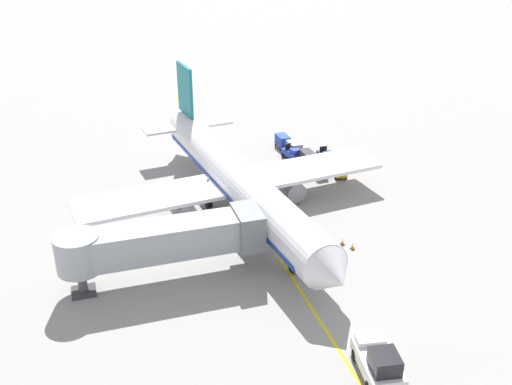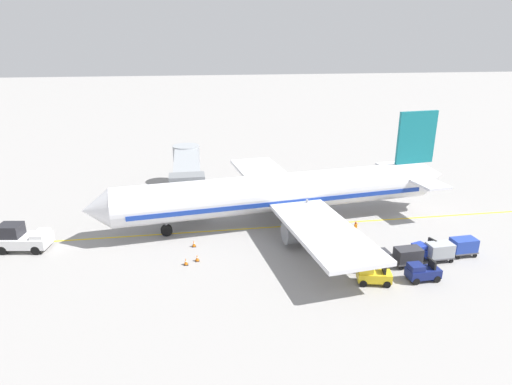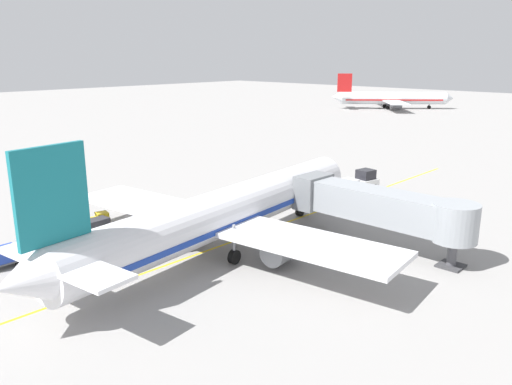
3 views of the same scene
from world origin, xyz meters
name	(u,v)px [view 3 (image 3 of 3)]	position (x,y,z in m)	size (l,w,h in m)	color
ground_plane	(232,242)	(0.00, 0.00, 0.00)	(400.00, 400.00, 0.00)	gray
gate_lead_in_line	(232,242)	(0.00, 0.00, 0.00)	(0.24, 80.00, 0.01)	gold
parked_airliner	(225,213)	(1.01, -1.67, 3.19)	(30.41, 37.34, 10.63)	silver
jet_bridge	(380,206)	(9.52, 7.58, 3.46)	(15.64, 3.50, 4.98)	#93999E
pushback_tractor	(361,182)	(-1.31, 22.14, 1.10)	(2.84, 4.68, 2.40)	silver
baggage_tug_lead	(96,221)	(-11.55, -6.00, 0.71)	(1.77, 2.71, 1.62)	gold
baggage_tug_trailing	(49,247)	(-8.38, -11.95, 0.71)	(1.88, 2.74, 1.62)	#1E339E
baggage_tug_spare	(54,231)	(-11.68, -9.92, 0.71)	(1.37, 2.55, 1.62)	navy
baggage_cart_front	(97,226)	(-9.54, -7.07, 0.95)	(1.39, 2.93, 1.58)	#4C4C51
baggage_cart_second_in_train	(66,234)	(-9.41, -9.90, 0.95)	(1.39, 2.93, 1.58)	#4C4C51
baggage_cart_third_in_train	(32,245)	(-8.99, -12.93, 0.95)	(1.39, 2.93, 1.58)	#4C4C51
baggage_cart_tail_end	(2,256)	(-8.46, -15.45, 0.95)	(1.39, 2.93, 1.58)	#4C4C51
ground_crew_wing_walker	(129,244)	(-3.74, -7.62, 0.95)	(0.66, 0.46, 1.69)	#232328
safety_cone_nose_left	(262,213)	(-3.12, 7.25, 0.29)	(0.36, 0.36, 0.59)	black
safety_cone_nose_right	(241,208)	(-5.89, 7.04, 0.29)	(0.36, 0.36, 0.59)	black
safety_cone_wing_tip	(244,205)	(-6.39, 7.98, 0.29)	(0.36, 0.36, 0.59)	black
distant_taxiing_airliner	(392,98)	(-45.84, 109.66, 3.03)	(28.87, 26.52, 10.10)	silver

